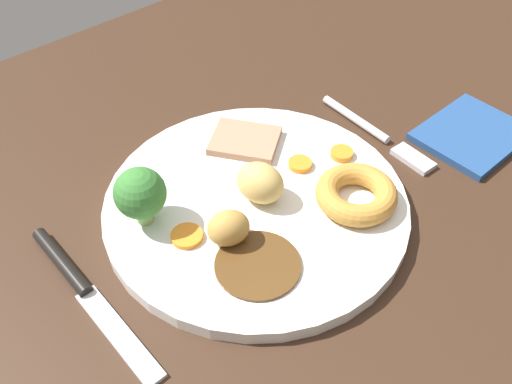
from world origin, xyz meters
TOP-DOWN VIEW (x-y plane):
  - dining_table at (0.00, 0.00)cm, footprint 120.00×84.00cm
  - dinner_plate at (-0.61, -1.15)cm, footprint 28.23×28.23cm
  - gravy_pool at (4.40, 4.65)cm, footprint 7.23×7.23cm
  - meat_slice_main at (-5.11, -7.88)cm, footprint 8.26×8.58cm
  - yorkshire_pudding at (-7.21, 5.16)cm, footprint 7.49×7.49cm
  - roast_potato_left at (4.38, 0.93)cm, footprint 4.55×4.20cm
  - roast_potato_right at (-1.07, -1.10)cm, footprint 4.68×5.31cm
  - carrot_coin_front at (6.93, -1.70)cm, footprint 2.79×2.79cm
  - carrot_coin_back at (-6.89, -1.69)cm, footprint 2.33×2.33cm
  - carrot_coin_side at (-11.07, -0.06)cm, footprint 2.27×2.27cm
  - broccoli_floret at (8.42, -5.88)cm, footprint 4.57×4.57cm
  - fork at (-17.54, -0.37)cm, footprint 2.34×15.31cm
  - knife at (16.16, -3.98)cm, footprint 1.76×18.51cm
  - folded_napkin at (-25.03, 6.33)cm, footprint 11.01×9.01cm

SIDE VIEW (x-z plane):
  - dining_table at x=0.00cm, z-range 0.00..3.60cm
  - fork at x=-17.54cm, z-range 3.54..4.44cm
  - folded_napkin at x=-25.03cm, z-range 3.60..4.40cm
  - knife at x=16.16cm, z-range 3.45..4.65cm
  - dinner_plate at x=-0.61cm, z-range 3.60..5.00cm
  - gravy_pool at x=4.40cm, z-range 5.00..5.30cm
  - carrot_coin_front at x=6.93cm, z-range 5.00..5.48cm
  - carrot_coin_back at x=-6.89cm, z-range 5.00..5.56cm
  - carrot_coin_side at x=-11.07cm, z-range 5.00..5.62cm
  - meat_slice_main at x=-5.11cm, z-range 5.00..5.80cm
  - yorkshire_pudding at x=-7.21cm, z-range 5.00..7.07cm
  - roast_potato_left at x=4.38cm, z-range 5.00..8.20cm
  - roast_potato_right at x=-1.07cm, z-range 5.00..8.82cm
  - broccoli_floret at x=8.42cm, z-range 5.45..11.12cm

